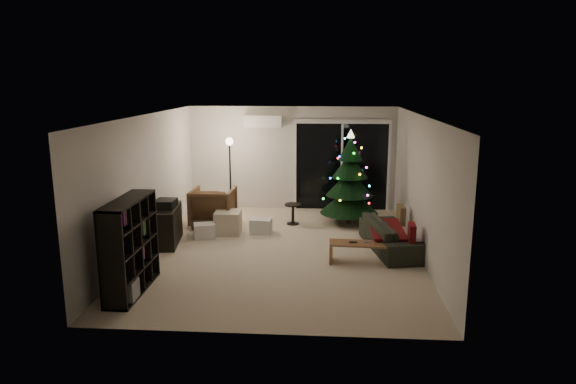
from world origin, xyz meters
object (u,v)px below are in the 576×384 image
bookshelf (119,246)px  christmas_tree (350,177)px  media_cabinet (167,225)px  sofa (392,236)px  armchair (213,207)px  coffee_table (362,253)px

bookshelf → christmas_tree: 5.41m
bookshelf → christmas_tree: bearing=60.6°
media_cabinet → christmas_tree: (3.59, 1.71, 0.68)m
sofa → armchair: bearing=58.4°
bookshelf → armchair: 3.67m
media_cabinet → coffee_table: (3.69, -0.82, -0.18)m
media_cabinet → sofa: size_ratio=0.60×
bookshelf → coffee_table: bookshelf is taller
coffee_table → bookshelf: bearing=-153.9°
coffee_table → christmas_tree: (-0.11, 2.53, 0.86)m
bookshelf → coffee_table: size_ratio=1.27×
bookshelf → media_cabinet: bookshelf is taller
armchair → media_cabinet: bearing=64.7°
media_cabinet → coffee_table: media_cabinet is taller
media_cabinet → christmas_tree: size_ratio=0.56×
sofa → coffee_table: 0.94m
sofa → christmas_tree: (-0.71, 1.82, 0.76)m
bookshelf → media_cabinet: size_ratio=1.23×
media_cabinet → sofa: (4.30, -0.10, -0.08)m
christmas_tree → sofa: bearing=-68.6°
christmas_tree → coffee_table: bearing=-87.6°
bookshelf → sofa: size_ratio=0.74×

